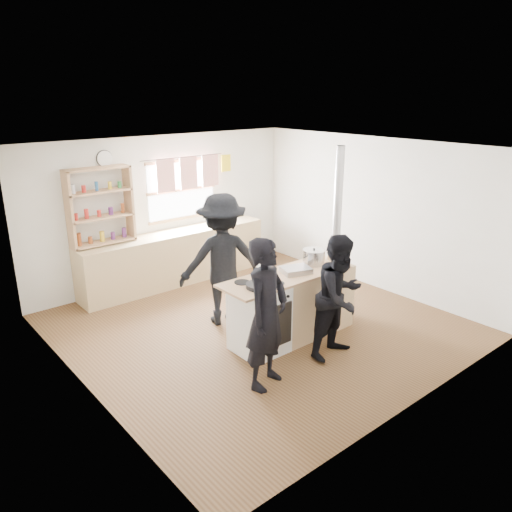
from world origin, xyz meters
name	(u,v)px	position (x,y,z in m)	size (l,w,h in m)	color
ground	(258,326)	(0.00, 0.00, -0.01)	(5.00, 5.00, 0.01)	brown
back_counter	(176,258)	(0.00, 2.22, 0.45)	(3.40, 0.55, 0.90)	tan
shelving_unit	(100,206)	(-1.20, 2.34, 1.51)	(1.00, 0.28, 1.20)	tan
thermos	(215,216)	(0.86, 2.22, 1.05)	(0.10, 0.10, 0.30)	silver
cooking_island	(293,305)	(0.14, -0.55, 0.47)	(1.97, 0.64, 0.93)	white
skillet_greens	(259,285)	(-0.54, -0.66, 0.96)	(0.47, 0.47, 0.05)	black
roast_tray	(296,270)	(0.16, -0.57, 0.97)	(0.44, 0.39, 0.07)	silver
stockpot_stove	(264,271)	(-0.26, -0.42, 1.01)	(0.22, 0.22, 0.18)	silver
stockpot_counter	(314,257)	(0.58, -0.48, 1.03)	(0.31, 0.31, 0.23)	#B0B0B2
bread_board	(336,258)	(0.91, -0.60, 0.98)	(0.33, 0.29, 0.12)	tan
flue_heater	(334,276)	(1.02, -0.48, 0.65)	(0.35, 0.35, 2.50)	black
person_near_left	(267,314)	(-0.88, -1.19, 0.87)	(0.63, 0.42, 1.73)	black
person_near_right	(340,297)	(0.25, -1.25, 0.79)	(0.76, 0.60, 1.57)	black
person_far	(222,260)	(-0.29, 0.45, 0.94)	(1.21, 0.70, 1.88)	black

